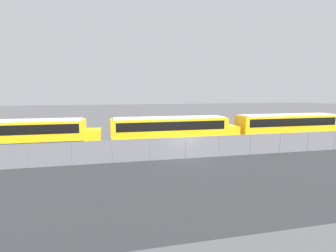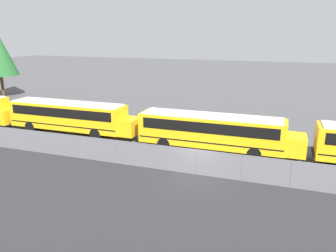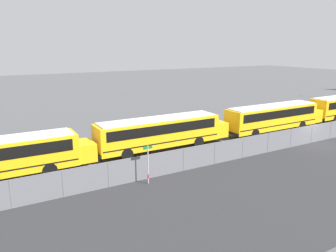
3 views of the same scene
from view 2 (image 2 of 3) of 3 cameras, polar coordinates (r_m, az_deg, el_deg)
The scene contains 5 objects.
ground_plane at distance 22.93m, azimuth 5.07°, elevation -8.41°, with size 200.00×200.00×0.00m, color #4C4C4F.
road_strip at distance 17.83m, azimuth 0.10°, elevation -15.94°, with size 142.61×12.00×0.01m.
fence at distance 22.56m, azimuth 5.13°, elevation -6.25°, with size 108.68×0.07×1.83m.
school_bus_2 at distance 32.85m, azimuth -16.68°, elevation 1.88°, with size 13.30×2.49×3.06m.
school_bus_3 at distance 26.82m, azimuth 8.00°, elevation -0.66°, with size 13.30×2.49×3.06m.
Camera 2 is at (4.96, -20.32, 9.39)m, focal length 35.00 mm.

